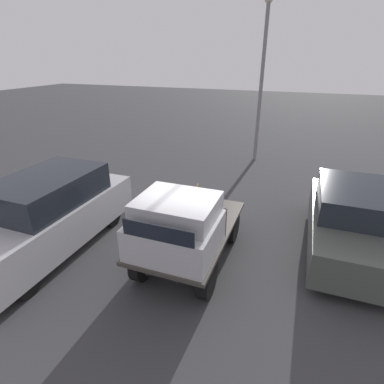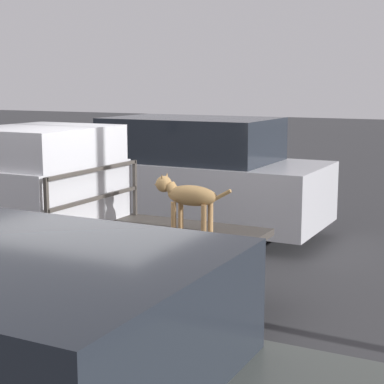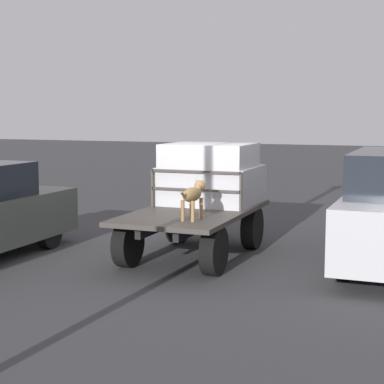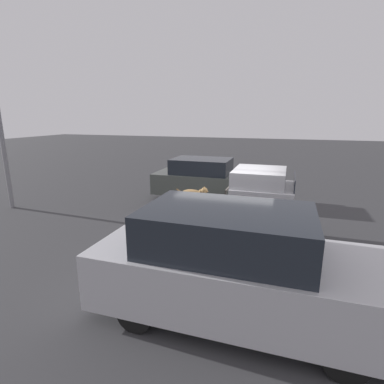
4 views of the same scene
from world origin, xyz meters
name	(u,v)px [view 1 (image 1 of 4)]	position (x,y,z in m)	size (l,w,h in m)	color
ground_plane	(191,257)	(0.00, 0.00, 0.00)	(80.00, 80.00, 0.00)	#38383A
flatbed_truck	(191,237)	(0.00, 0.00, 0.60)	(3.54, 1.85, 0.86)	black
truck_cab	(176,226)	(0.89, 0.00, 1.40)	(1.59, 1.73, 1.14)	#B7B7BC
truck_headboard	(190,211)	(0.06, 0.00, 1.33)	(0.04, 1.73, 0.70)	#3D3833
dog	(191,195)	(-0.93, -0.35, 1.27)	(0.97, 0.23, 0.65)	#9E7547
parked_sedan	(350,221)	(-1.71, 3.60, 0.85)	(4.28, 1.81, 1.70)	black
parked_pickup_far	(47,215)	(0.84, -3.58, 0.95)	(4.95, 1.96, 1.94)	black
light_pole_near	(262,70)	(-8.38, 0.16, 4.03)	(0.36, 0.36, 6.87)	gray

